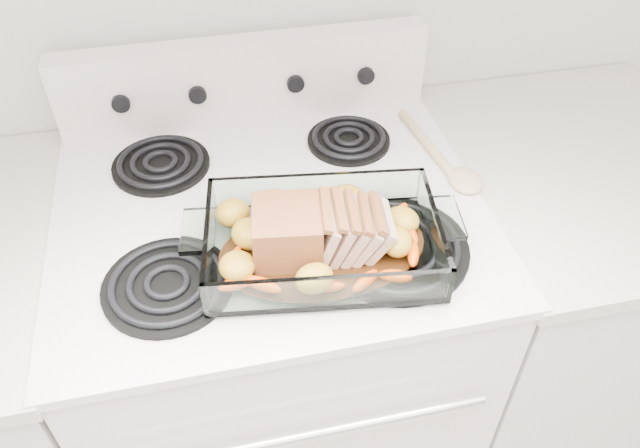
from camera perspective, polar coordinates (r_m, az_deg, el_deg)
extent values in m
cube|color=white|center=(1.50, -3.60, -11.96)|extent=(0.76, 0.65, 0.92)
cylinder|color=silver|center=(1.08, -0.90, -18.69)|extent=(0.61, 0.02, 0.02)
cube|color=white|center=(1.15, -4.59, 1.32)|extent=(0.78, 0.67, 0.02)
cube|color=white|center=(1.33, -6.88, 12.89)|extent=(0.76, 0.06, 0.18)
cylinder|color=black|center=(1.03, -13.75, -5.50)|extent=(0.21, 0.21, 0.01)
cylinder|color=black|center=(1.06, 6.90, -2.30)|extent=(0.25, 0.25, 0.01)
cylinder|color=black|center=(1.27, -14.32, 5.25)|extent=(0.19, 0.19, 0.01)
cylinder|color=black|center=(1.29, 2.64, 7.63)|extent=(0.17, 0.17, 0.01)
cylinder|color=black|center=(1.31, -17.75, 10.52)|extent=(0.04, 0.02, 0.04)
cylinder|color=black|center=(1.30, -11.15, 11.59)|extent=(0.04, 0.02, 0.04)
cylinder|color=black|center=(1.32, -2.29, 12.77)|extent=(0.04, 0.02, 0.04)
cylinder|color=black|center=(1.35, 4.17, 13.45)|extent=(0.04, 0.02, 0.04)
cube|color=silver|center=(1.69, 19.45, -7.52)|extent=(0.55, 0.65, 0.90)
cube|color=silver|center=(1.38, 23.88, 4.87)|extent=(0.58, 0.68, 0.03)
cube|color=silver|center=(1.04, 0.24, -2.50)|extent=(0.38, 0.25, 0.01)
cube|color=silver|center=(0.93, 1.85, -6.11)|extent=(0.38, 0.01, 0.06)
cube|color=silver|center=(1.10, -1.12, 3.19)|extent=(0.38, 0.01, 0.06)
cube|color=silver|center=(1.00, -10.10, -2.65)|extent=(0.01, 0.25, 0.06)
cube|color=silver|center=(1.06, 10.01, 0.43)|extent=(0.01, 0.25, 0.06)
cylinder|color=black|center=(1.04, 0.24, -2.27)|extent=(0.22, 0.22, 0.00)
cube|color=brown|center=(1.00, -2.96, -1.08)|extent=(0.11, 0.11, 0.09)
cube|color=tan|center=(1.01, 0.53, -0.65)|extent=(0.04, 0.10, 0.08)
cube|color=tan|center=(1.01, 1.68, -0.54)|extent=(0.04, 0.10, 0.08)
cube|color=tan|center=(1.02, 2.82, -0.43)|extent=(0.05, 0.10, 0.08)
cube|color=tan|center=(1.02, 3.94, -0.32)|extent=(0.05, 0.10, 0.07)
cube|color=tan|center=(1.03, 5.05, -0.21)|extent=(0.05, 0.10, 0.07)
ellipsoid|color=#F94C08|center=(0.97, -7.19, -6.47)|extent=(0.06, 0.02, 0.02)
ellipsoid|color=#F94C08|center=(1.00, 7.55, -4.05)|extent=(0.06, 0.02, 0.02)
ellipsoid|color=#F94C08|center=(1.08, 8.04, 0.05)|extent=(0.06, 0.02, 0.02)
ellipsoid|color=#F94C08|center=(1.05, -8.55, -1.69)|extent=(0.06, 0.02, 0.02)
ellipsoid|color=#A0741F|center=(1.06, -8.83, 0.16)|extent=(0.06, 0.05, 0.05)
ellipsoid|color=#A0741F|center=(1.09, 0.30, 1.89)|extent=(0.06, 0.05, 0.05)
ellipsoid|color=#A0741F|center=(1.03, 7.20, -1.20)|extent=(0.06, 0.05, 0.05)
cylinder|color=beige|center=(1.30, 9.65, 7.39)|extent=(0.05, 0.23, 0.02)
ellipsoid|color=beige|center=(1.21, 13.13, 3.93)|extent=(0.06, 0.08, 0.02)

